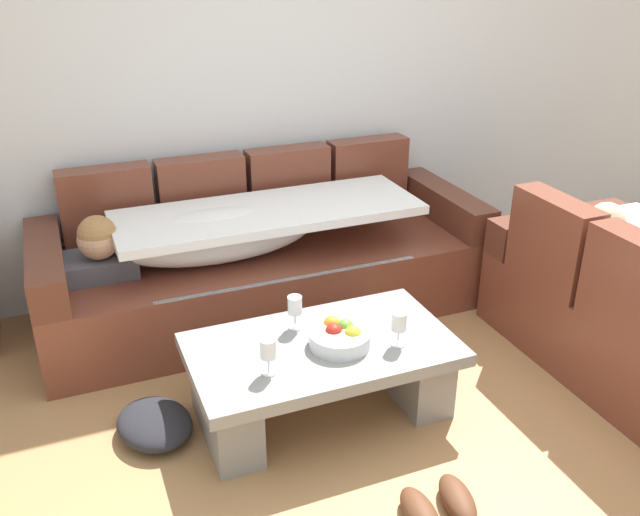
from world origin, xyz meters
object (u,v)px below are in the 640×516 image
at_px(pair_of_shoes, 439,506).
at_px(crumpled_garment, 155,424).
at_px(fruit_bowl, 340,336).
at_px(couch_along_wall, 258,261).
at_px(wine_glass_near_right, 399,323).
at_px(wine_glass_near_left, 268,350).
at_px(coffee_table, 322,370).
at_px(wine_glass_far_back, 295,306).

height_order(pair_of_shoes, crumpled_garment, crumpled_garment).
height_order(fruit_bowl, crumpled_garment, fruit_bowl).
distance_m(couch_along_wall, crumpled_garment, 1.24).
height_order(wine_glass_near_right, pair_of_shoes, wine_glass_near_right).
xyz_separation_m(wine_glass_near_right, crumpled_garment, (-1.07, 0.27, -0.44)).
height_order(wine_glass_near_left, pair_of_shoes, wine_glass_near_left).
height_order(coffee_table, wine_glass_near_right, wine_glass_near_right).
xyz_separation_m(fruit_bowl, pair_of_shoes, (0.11, -0.73, -0.38)).
xyz_separation_m(coffee_table, wine_glass_near_right, (0.31, -0.14, 0.26)).
distance_m(wine_glass_near_left, wine_glass_near_right, 0.61).
height_order(wine_glass_far_back, crumpled_garment, wine_glass_far_back).
relative_size(wine_glass_near_right, crumpled_garment, 0.42).
distance_m(wine_glass_far_back, crumpled_garment, 0.82).
distance_m(coffee_table, wine_glass_near_right, 0.43).
xyz_separation_m(couch_along_wall, wine_glass_far_back, (-0.09, -0.88, 0.17)).
xyz_separation_m(fruit_bowl, wine_glass_far_back, (-0.14, 0.21, 0.07)).
distance_m(wine_glass_near_right, pair_of_shoes, 0.78).
bearing_deg(pair_of_shoes, couch_along_wall, 94.90).
bearing_deg(wine_glass_far_back, wine_glass_near_right, -39.65).
bearing_deg(wine_glass_far_back, pair_of_shoes, -75.39).
bearing_deg(pair_of_shoes, wine_glass_near_left, 126.96).
height_order(wine_glass_near_right, wine_glass_far_back, same).
relative_size(wine_glass_near_left, wine_glass_far_back, 1.00).
distance_m(wine_glass_near_right, crumpled_garment, 1.19).
relative_size(coffee_table, wine_glass_near_left, 7.23).
bearing_deg(crumpled_garment, wine_glass_far_back, 3.63).
bearing_deg(fruit_bowl, crumpled_garment, 168.95).
height_order(couch_along_wall, crumpled_garment, couch_along_wall).
distance_m(couch_along_wall, wine_glass_near_right, 1.24).
bearing_deg(crumpled_garment, wine_glass_near_left, -29.53).
xyz_separation_m(wine_glass_near_left, wine_glass_far_back, (0.23, 0.31, 0.00)).
relative_size(coffee_table, wine_glass_far_back, 7.23).
xyz_separation_m(coffee_table, wine_glass_far_back, (-0.06, 0.18, 0.26)).
bearing_deg(pair_of_shoes, wine_glass_far_back, 104.61).
bearing_deg(couch_along_wall, wine_glass_near_right, -76.41).
xyz_separation_m(coffee_table, fruit_bowl, (0.08, -0.03, 0.18)).
distance_m(fruit_bowl, wine_glass_near_right, 0.27).
relative_size(wine_glass_far_back, crumpled_garment, 0.42).
bearing_deg(crumpled_garment, fruit_bowl, -11.05).
height_order(coffee_table, pair_of_shoes, coffee_table).
xyz_separation_m(fruit_bowl, wine_glass_near_left, (-0.37, -0.10, 0.07)).
bearing_deg(pair_of_shoes, wine_glass_near_right, 78.01).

